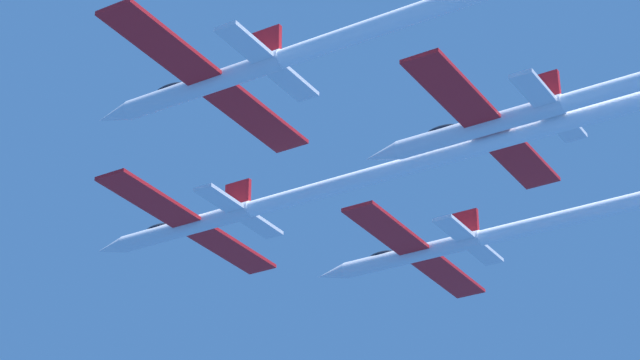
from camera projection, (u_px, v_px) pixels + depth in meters
name	position (u px, v px, depth m)	size (l,w,h in m)	color
jet_lead	(374.00, 175.00, 79.88)	(17.61, 53.53, 2.92)	white
jet_left_wing	(422.00, 11.00, 66.34)	(17.61, 52.13, 2.92)	white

